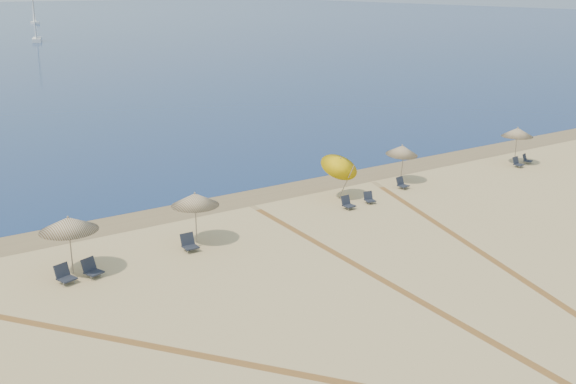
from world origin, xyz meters
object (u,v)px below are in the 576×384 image
Objects in this scene: umbrella_3 at (341,163)px; chair_3 at (189,243)px; chair_4 at (347,203)px; chair_5 at (369,198)px; chair_2 at (91,269)px; sailboat_0 at (34,15)px; umbrella_4 at (402,150)px; chair_6 at (402,183)px; sailboat_1 at (35,27)px; chair_1 at (64,275)px; umbrella_2 at (195,199)px; chair_8 at (526,159)px; chair_7 at (517,163)px; umbrella_1 at (68,224)px; umbrella_5 at (517,132)px.

chair_3 is (-10.15, -2.25, -1.63)m from umbrella_3.
chair_5 is (1.55, 0.10, -0.03)m from chair_4.
sailboat_0 reaches higher than chair_2.
umbrella_4 is 3.32× the size of chair_6.
chair_2 is 0.09× the size of sailboat_1.
chair_1 reaches higher than chair_5.
umbrella_2 is 0.26× the size of sailboat_1.
chair_3 is 118.44m from sailboat_1.
chair_1 is 30.43m from chair_8.
chair_2 is 29.36m from chair_8.
sailboat_1 is at bearing 79.04° from chair_4.
umbrella_3 is at bearing -80.14° from sailboat_1.
chair_4 is 1.00× the size of chair_5.
umbrella_3 is 4.91m from umbrella_4.
chair_4 is at bearing -159.95° from umbrella_4.
chair_6 is at bearing -94.99° from sailboat_0.
chair_7 is (13.41, -1.11, -1.68)m from umbrella_3.
chair_1 reaches higher than chair_4.
chair_4 reaches higher than chair_5.
chair_3 is at bearing -4.43° from umbrella_1.
chair_3 is 1.10× the size of chair_4.
umbrella_1 is at bearing 106.23° from chair_2.
chair_1 is (-15.68, -2.58, -1.64)m from umbrella_3.
umbrella_3 is 2.44m from chair_4.
umbrella_5 is at bearing 16.38° from chair_5.
umbrella_4 is at bearing 164.75° from chair_7.
chair_2 is 181.87m from sailboat_0.
chair_7 is 0.07× the size of sailboat_1.
umbrella_3 is at bearing -96.32° from sailboat_0.
chair_5 is at bearing -154.38° from umbrella_4.
umbrella_1 is 2.00m from chair_1.
umbrella_3 is at bearing 13.43° from chair_3.
chair_4 is at bearing -96.48° from sailboat_0.
umbrella_5 is (13.85, -0.55, 0.14)m from umbrella_3.
umbrella_4 is 2.61× the size of chair_2.
sailboat_1 is (-0.33, 114.42, 2.55)m from chair_8.
chair_2 is at bearing -179.40° from chair_4.
chair_1 is at bearing 178.63° from chair_6.
chair_2 reaches higher than chair_8.
chair_6 is (4.85, 1.11, -0.01)m from chair_4.
umbrella_3 is (15.14, 1.86, -0.14)m from umbrella_1.
chair_5 is (10.23, 0.09, -1.77)m from umbrella_2.
sailboat_0 is at bearing 92.56° from sailboat_1.
sailboat_1 is at bearing 78.32° from umbrella_2.
chair_5 is 3.45m from chair_6.
umbrella_4 is 175.07m from sailboat_0.
umbrella_5 is 2.78× the size of chair_2.
sailboat_1 reaches higher than chair_7.
chair_2 is (-14.61, -2.58, -1.64)m from umbrella_3.
umbrella_3 is 176.29m from sailboat_0.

